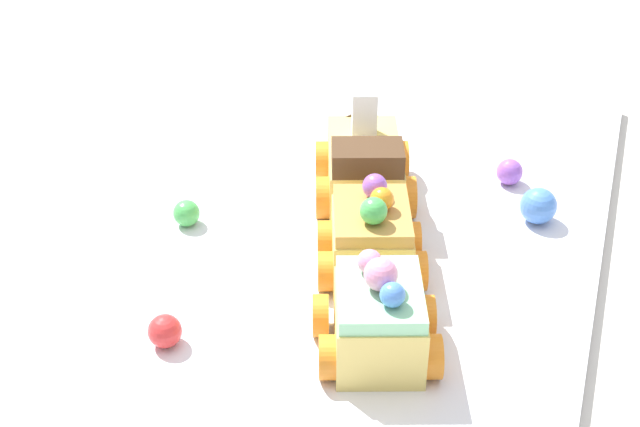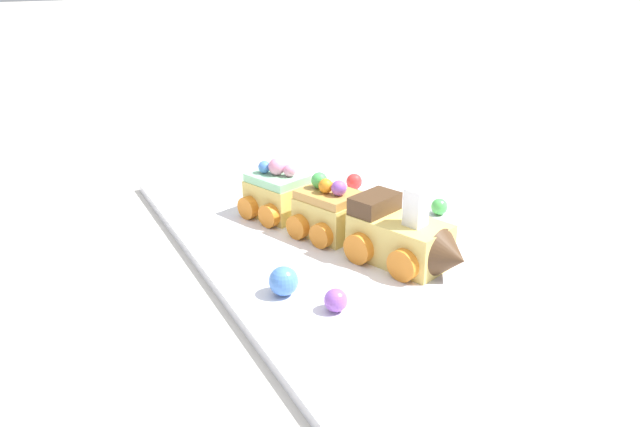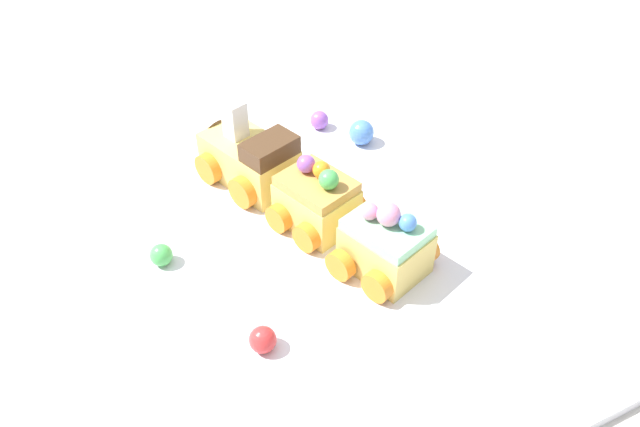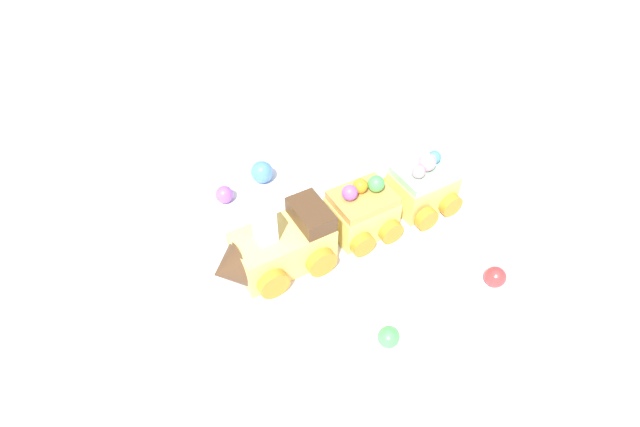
% 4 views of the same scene
% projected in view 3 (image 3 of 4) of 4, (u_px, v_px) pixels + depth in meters
% --- Properties ---
extents(ground_plane, '(10.00, 10.00, 0.00)m').
position_uv_depth(ground_plane, '(295.00, 219.00, 0.65)').
color(ground_plane, beige).
extents(display_board, '(0.64, 0.35, 0.01)m').
position_uv_depth(display_board, '(295.00, 215.00, 0.65)').
color(display_board, white).
rests_on(display_board, ground_plane).
extents(cake_train_locomotive, '(0.14, 0.11, 0.09)m').
position_uv_depth(cake_train_locomotive, '(244.00, 155.00, 0.67)').
color(cake_train_locomotive, '#EACC66').
rests_on(cake_train_locomotive, display_board).
extents(cake_car_caramel, '(0.09, 0.10, 0.07)m').
position_uv_depth(cake_car_caramel, '(317.00, 201.00, 0.61)').
color(cake_car_caramel, '#EACC66').
rests_on(cake_car_caramel, display_board).
extents(cake_car_mint, '(0.09, 0.10, 0.08)m').
position_uv_depth(cake_car_mint, '(386.00, 246.00, 0.56)').
color(cake_car_mint, '#EACC66').
rests_on(cake_car_mint, display_board).
extents(gumball_blue, '(0.03, 0.03, 0.03)m').
position_uv_depth(gumball_blue, '(361.00, 132.00, 0.73)').
color(gumball_blue, '#4C84E0').
rests_on(gumball_blue, display_board).
extents(gumball_red, '(0.02, 0.02, 0.02)m').
position_uv_depth(gumball_red, '(263.00, 340.00, 0.50)').
color(gumball_red, red).
rests_on(gumball_red, display_board).
extents(gumball_green, '(0.02, 0.02, 0.02)m').
position_uv_depth(gumball_green, '(161.00, 255.00, 0.58)').
color(gumball_green, '#4CBC56').
rests_on(gumball_green, display_board).
extents(gumball_purple, '(0.02, 0.02, 0.02)m').
position_uv_depth(gumball_purple, '(319.00, 120.00, 0.75)').
color(gumball_purple, '#9956C6').
rests_on(gumball_purple, display_board).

